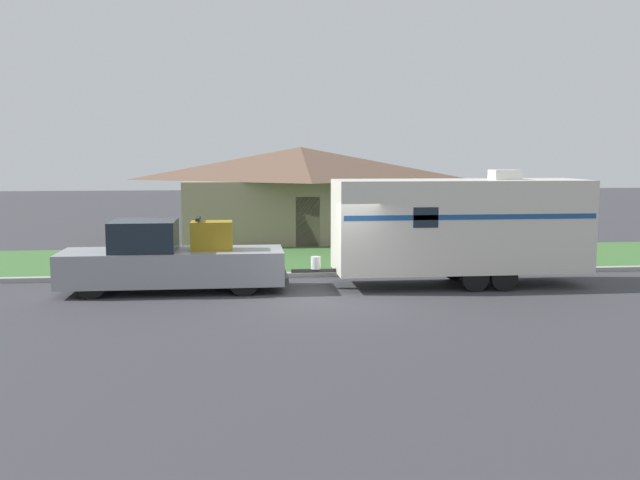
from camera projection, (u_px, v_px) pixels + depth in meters
ground_plane at (337, 300)px, 18.78m from camera, size 120.00×120.00×0.00m
curb_strip at (321, 274)px, 22.48m from camera, size 80.00×0.30×0.14m
lawn_strip at (310, 259)px, 26.08m from camera, size 80.00×7.00×0.03m
house_across_street at (301, 191)px, 32.75m from camera, size 11.09×7.63×4.17m
pickup_truck at (170, 260)px, 19.92m from camera, size 6.27×1.96×2.09m
travel_trailer at (460, 225)px, 20.74m from camera, size 8.58×2.24×3.38m
mailbox at (160, 242)px, 22.63m from camera, size 0.48×0.20×1.40m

